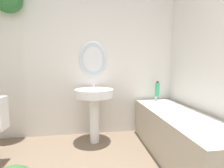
# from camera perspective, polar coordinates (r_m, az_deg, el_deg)

# --- Properties ---
(wall_back) EXTENTS (2.92, 0.39, 2.40)m
(wall_back) POSITION_cam_1_polar(r_m,az_deg,el_deg) (2.65, -11.17, 10.28)
(wall_back) COLOR silver
(wall_back) RESTS_ON ground_plane
(pedestal_sink) EXTENTS (0.55, 0.55, 0.89)m
(pedestal_sink) POSITION_cam_1_polar(r_m,az_deg,el_deg) (2.37, -6.27, -5.70)
(pedestal_sink) COLOR white
(pedestal_sink) RESTS_ON ground_plane
(bathtub) EXTENTS (0.61, 1.66, 0.63)m
(bathtub) POSITION_cam_1_polar(r_m,az_deg,el_deg) (2.23, 22.69, -16.11)
(bathtub) COLOR #B2A893
(bathtub) RESTS_ON ground_plane
(shampoo_bottle) EXTENTS (0.07, 0.07, 0.24)m
(shampoo_bottle) POSITION_cam_1_polar(r_m,az_deg,el_deg) (2.74, 15.66, -1.80)
(shampoo_bottle) COLOR #38B275
(shampoo_bottle) RESTS_ON bathtub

